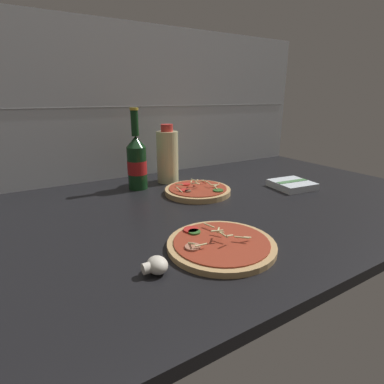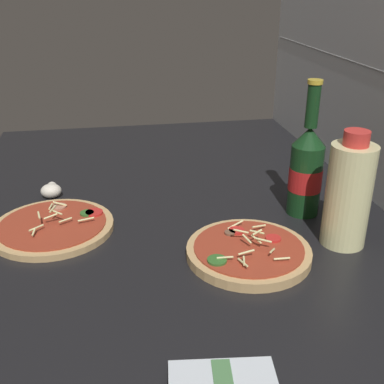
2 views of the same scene
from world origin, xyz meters
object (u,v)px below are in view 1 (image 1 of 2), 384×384
object	(u,v)px
oil_bottle	(168,156)
mushroom_left	(156,265)
pizza_near	(221,244)
pizza_far	(198,191)
beer_bottle	(137,162)
dish_towel	(292,185)

from	to	relation	value
oil_bottle	mushroom_left	bearing A→B (deg)	-118.73
pizza_near	pizza_far	distance (cm)	38.45
beer_bottle	mushroom_left	world-z (taller)	beer_bottle
oil_bottle	dish_towel	world-z (taller)	oil_bottle
pizza_near	dish_towel	size ratio (longest dim) A/B	1.64
mushroom_left	pizza_near	bearing A→B (deg)	5.99
oil_bottle	mushroom_left	world-z (taller)	oil_bottle
oil_bottle	dish_towel	bearing A→B (deg)	-41.84
beer_bottle	oil_bottle	distance (cm)	13.47
mushroom_left	pizza_far	bearing A→B (deg)	48.78
pizza_far	beer_bottle	size ratio (longest dim) A/B	0.79
pizza_near	pizza_far	xyz separation A→B (cm)	(16.01, 34.96, 0.23)
beer_bottle	pizza_far	bearing A→B (deg)	-46.93
mushroom_left	dish_towel	distance (cm)	69.04
pizza_near	mushroom_left	world-z (taller)	pizza_near
dish_towel	beer_bottle	bearing A→B (deg)	149.39
beer_bottle	mushroom_left	xyz separation A→B (cm)	(-17.08, -52.70, -8.15)
oil_bottle	pizza_far	bearing A→B (deg)	-84.50
pizza_near	mushroom_left	distance (cm)	16.19
dish_towel	mushroom_left	bearing A→B (deg)	-159.08
beer_bottle	mushroom_left	distance (cm)	56.00
pizza_near	beer_bottle	bearing A→B (deg)	88.87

